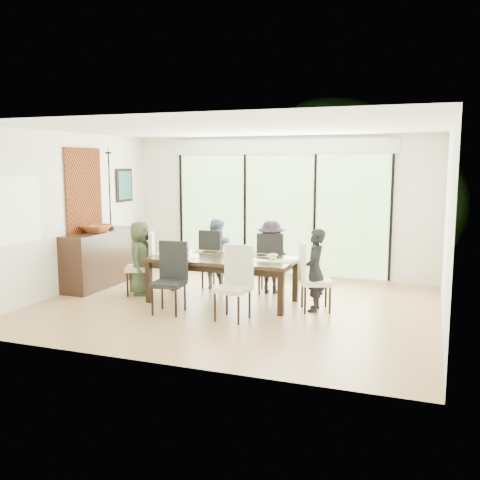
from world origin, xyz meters
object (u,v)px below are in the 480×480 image
(chair_left_end, at_px, (139,263))
(chair_near_right, at_px, (232,283))
(vase, at_px, (226,253))
(cup_a, at_px, (186,251))
(person_far_left, at_px, (216,254))
(table_top, at_px, (222,259))
(chair_right_end, at_px, (316,276))
(bowl, at_px, (96,228))
(sideboard, at_px, (101,258))
(chair_far_right, at_px, (271,262))
(laptop, at_px, (171,254))
(chair_near_left, at_px, (168,278))
(cup_b, at_px, (229,256))
(person_left_end, at_px, (140,258))
(chair_far_left, at_px, (217,259))
(cup_c, at_px, (273,257))
(person_right_end, at_px, (315,270))
(person_far_right, at_px, (271,257))

(chair_left_end, bearing_deg, chair_near_right, 42.24)
(vase, bearing_deg, cup_a, 172.41)
(person_far_left, bearing_deg, table_top, 131.84)
(chair_right_end, xyz_separation_m, bowl, (-3.98, 0.22, 0.52))
(table_top, relative_size, cup_a, 19.35)
(sideboard, bearing_deg, chair_far_right, 9.83)
(laptop, height_order, bowl, bowl)
(chair_far_right, bearing_deg, chair_near_right, 78.19)
(chair_left_end, xyz_separation_m, cup_a, (0.80, 0.15, 0.24))
(bowl, bearing_deg, vase, -3.94)
(chair_near_left, distance_m, vase, 1.10)
(chair_near_right, relative_size, laptop, 3.33)
(cup_b, bearing_deg, chair_near_left, -130.17)
(person_left_end, bearing_deg, bowl, 64.47)
(chair_right_end, bearing_deg, person_far_left, 46.77)
(person_far_left, height_order, bowl, person_far_left)
(chair_far_left, distance_m, cup_a, 0.78)
(table_top, relative_size, vase, 20.00)
(person_left_end, bearing_deg, chair_near_right, -126.65)
(cup_b, bearing_deg, person_left_end, 176.49)
(vase, bearing_deg, cup_c, 3.81)
(chair_near_left, distance_m, person_right_end, 2.16)
(vase, distance_m, cup_b, 0.18)
(chair_far_right, bearing_deg, chair_far_left, -10.14)
(chair_near_left, relative_size, person_left_end, 0.85)
(table_top, xyz_separation_m, chair_near_left, (-0.50, -0.87, -0.16))
(table_top, height_order, person_far_right, person_far_right)
(person_left_end, height_order, bowl, person_left_end)
(person_right_end, relative_size, vase, 10.75)
(chair_near_left, bearing_deg, chair_far_left, 83.01)
(person_far_right, height_order, laptop, person_far_right)
(chair_near_left, height_order, person_far_left, person_far_left)
(chair_near_right, bearing_deg, cup_c, 78.39)
(table_top, height_order, chair_right_end, chair_right_end)
(chair_left_end, height_order, cup_c, chair_left_end)
(chair_near_right, xyz_separation_m, laptop, (-1.35, 0.77, 0.20))
(table_top, bearing_deg, person_far_right, 56.47)
(person_right_end, relative_size, cup_b, 12.90)
(chair_near_left, height_order, laptop, chair_near_left)
(chair_far_left, xyz_separation_m, person_left_end, (-1.03, -0.85, 0.09))
(chair_near_left, bearing_deg, person_right_end, 18.39)
(vase, relative_size, sideboard, 0.07)
(chair_right_end, relative_size, person_far_left, 0.85)
(chair_far_right, xyz_separation_m, chair_near_left, (-1.05, -1.72, 0.00))
(chair_far_right, relative_size, bowl, 2.02)
(chair_left_end, xyz_separation_m, chair_far_right, (2.05, 0.85, 0.00))
(cup_c, distance_m, bowl, 3.30)
(chair_far_left, height_order, chair_far_right, same)
(chair_near_right, bearing_deg, chair_far_right, 93.91)
(chair_left_end, relative_size, cup_c, 8.87)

